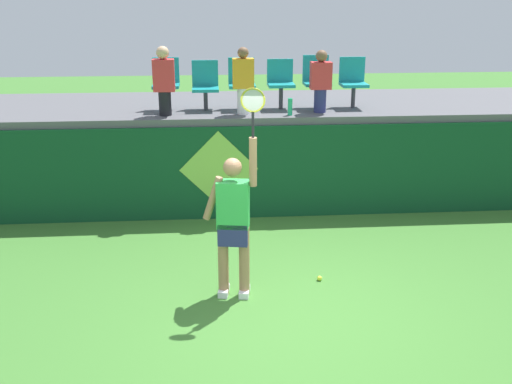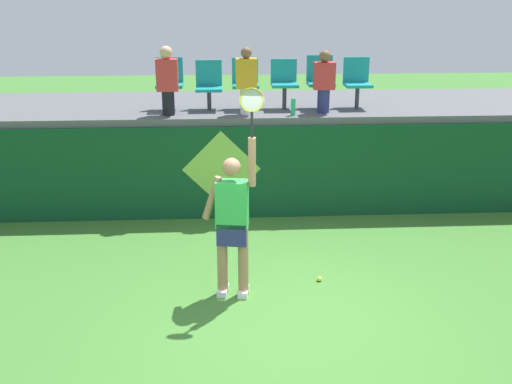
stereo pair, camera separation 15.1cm
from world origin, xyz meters
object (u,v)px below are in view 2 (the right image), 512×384
object	(u,v)px
stadium_chair_2	(245,81)
stadium_chair_3	(284,81)
tennis_player	(233,220)
spectator_0	(324,81)
stadium_chair_5	(357,80)
spectator_2	(246,80)
stadium_chair_1	(209,83)
water_bottle	(293,107)
tennis_ball	(319,279)
stadium_chair_0	(170,81)
stadium_chair_4	(320,79)
spectator_1	(167,79)

from	to	relation	value
stadium_chair_2	stadium_chair_3	size ratio (longest dim) A/B	1.04
tennis_player	spectator_0	xyz separation A→B (m)	(1.57, 3.06, 1.19)
tennis_player	spectator_0	distance (m)	3.64
stadium_chair_2	stadium_chair_5	world-z (taller)	stadium_chair_2
stadium_chair_5	spectator_2	distance (m)	1.96
stadium_chair_1	water_bottle	bearing A→B (deg)	-24.24
tennis_ball	stadium_chair_0	world-z (taller)	stadium_chair_0
tennis_player	tennis_ball	bearing A→B (deg)	14.10
tennis_ball	stadium_chair_0	xyz separation A→B (m)	(-2.10, 3.19, 2.12)
tennis_ball	stadium_chair_3	size ratio (longest dim) A/B	0.08
water_bottle	spectator_2	size ratio (longest dim) A/B	0.25
stadium_chair_4	spectator_2	world-z (taller)	spectator_2
spectator_1	spectator_2	xyz separation A→B (m)	(1.26, -0.00, -0.02)
stadium_chair_4	spectator_1	distance (m)	2.58
stadium_chair_0	stadium_chair_4	world-z (taller)	stadium_chair_4
spectator_0	stadium_chair_1	bearing A→B (deg)	167.76
stadium_chair_0	spectator_2	xyz separation A→B (m)	(1.26, -0.46, 0.07)
tennis_ball	spectator_0	size ratio (longest dim) A/B	0.07
spectator_0	spectator_2	bearing A→B (deg)	-177.39
stadium_chair_0	stadium_chair_4	size ratio (longest dim) A/B	0.98
stadium_chair_5	spectator_1	distance (m)	3.20
tennis_player	stadium_chair_0	xyz separation A→B (m)	(-0.97, 3.47, 1.15)
stadium_chair_1	spectator_0	xyz separation A→B (m)	(1.88, -0.41, 0.09)
stadium_chair_3	spectator_0	bearing A→B (deg)	-33.33
tennis_player	stadium_chair_5	bearing A→B (deg)	57.64
stadium_chair_3	stadium_chair_5	xyz separation A→B (m)	(1.24, 0.00, 0.00)
stadium_chair_0	water_bottle	bearing A→B (deg)	-16.85
tennis_player	spectator_2	world-z (taller)	spectator_2
spectator_1	stadium_chair_0	bearing A→B (deg)	90.00
tennis_ball	stadium_chair_5	xyz separation A→B (m)	(1.07, 3.19, 2.10)
stadium_chair_0	spectator_0	distance (m)	2.57
stadium_chair_2	stadium_chair_3	xyz separation A→B (m)	(0.66, -0.00, -0.01)
stadium_chair_1	spectator_1	world-z (taller)	spectator_1
tennis_player	spectator_2	size ratio (longest dim) A/B	2.41
stadium_chair_1	stadium_chair_5	size ratio (longest dim) A/B	0.96
stadium_chair_0	spectator_1	bearing A→B (deg)	-90.00
stadium_chair_1	stadium_chair_3	world-z (taller)	stadium_chair_3
stadium_chair_3	water_bottle	bearing A→B (deg)	-81.75
stadium_chair_2	stadium_chair_5	distance (m)	1.90
stadium_chair_0	spectator_2	distance (m)	1.35
stadium_chair_0	stadium_chair_5	xyz separation A→B (m)	(3.17, 0.00, -0.02)
tennis_ball	spectator_2	size ratio (longest dim) A/B	0.06
tennis_player	stadium_chair_2	bearing A→B (deg)	85.13
tennis_ball	water_bottle	size ratio (longest dim) A/B	0.24
stadium_chair_1	stadium_chair_2	distance (m)	0.61
tennis_player	stadium_chair_5	world-z (taller)	tennis_player
tennis_player	water_bottle	size ratio (longest dim) A/B	9.47
water_bottle	stadium_chair_5	xyz separation A→B (m)	(1.16, 0.61, 0.33)
tennis_ball	spectator_0	world-z (taller)	spectator_0
spectator_1	stadium_chair_4	bearing A→B (deg)	10.38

